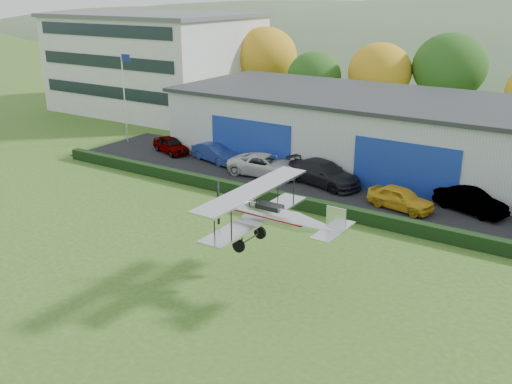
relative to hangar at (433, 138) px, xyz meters
The scene contains 14 objects.
ground 28.55m from the hangar, 100.13° to the right, with size 300.00×300.00×0.00m, color #385B1C.
apron 7.72m from the hangar, 105.99° to the right, with size 48.00×9.00×0.05m, color black.
hedge 12.16m from the hangar, 99.64° to the right, with size 46.00×0.60×0.80m, color black.
hangar is the anchor object (origin of this frame).
office_block 33.84m from the hangar, 167.99° to the left, with size 20.60×15.60×10.40m.
flagpole 25.68m from the hangar, 166.49° to the right, with size 1.05×0.10×8.00m.
tree_belt 13.63m from the hangar, 108.16° to the left, with size 75.70×13.22×10.12m.
car_0 20.68m from the hangar, 161.69° to the right, with size 1.58×3.93×1.34m, color gray.
car_1 16.38m from the hangar, 156.43° to the right, with size 1.53×4.39×1.45m, color navy.
car_2 12.36m from the hangar, 143.22° to the right, with size 2.53×5.48×1.52m, color silver.
car_3 8.90m from the hangar, 127.64° to the right, with size 2.30×5.66×1.64m, color black.
car_4 8.77m from the hangar, 85.16° to the right, with size 1.66×4.12×1.41m, color gold.
car_5 8.29m from the hangar, 56.59° to the right, with size 1.52×4.37×1.44m, color gray.
biplane 21.00m from the hangar, 92.74° to the right, with size 6.50×7.39×2.78m.
Camera 1 is at (16.03, -12.78, 12.84)m, focal length 39.92 mm.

